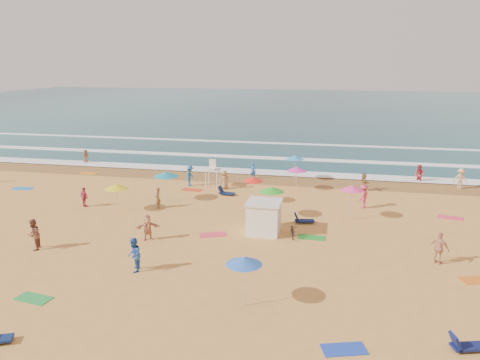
# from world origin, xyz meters

# --- Properties ---
(ground) EXTENTS (220.00, 220.00, 0.00)m
(ground) POSITION_xyz_m (0.00, 0.00, 0.00)
(ground) COLOR gold
(ground) RESTS_ON ground
(ocean) EXTENTS (220.00, 140.00, 0.18)m
(ocean) POSITION_xyz_m (0.00, 84.00, 0.00)
(ocean) COLOR #0C4756
(ocean) RESTS_ON ground
(wet_sand) EXTENTS (220.00, 220.00, 0.00)m
(wet_sand) POSITION_xyz_m (0.00, 12.50, 0.01)
(wet_sand) COLOR olive
(wet_sand) RESTS_ON ground
(surf_foam) EXTENTS (200.00, 18.70, 0.05)m
(surf_foam) POSITION_xyz_m (0.00, 21.32, 0.10)
(surf_foam) COLOR white
(surf_foam) RESTS_ON ground
(cabana) EXTENTS (2.00, 2.00, 2.00)m
(cabana) POSITION_xyz_m (4.60, -1.49, 1.00)
(cabana) COLOR white
(cabana) RESTS_ON ground
(cabana_roof) EXTENTS (2.20, 2.20, 0.12)m
(cabana_roof) POSITION_xyz_m (4.60, -1.49, 2.06)
(cabana_roof) COLOR silver
(cabana_roof) RESTS_ON cabana
(bicycle) EXTENTS (0.77, 1.63, 0.82)m
(bicycle) POSITION_xyz_m (6.50, -1.79, 0.41)
(bicycle) COLOR black
(bicycle) RESTS_ON ground
(lifeguard_stand) EXTENTS (1.20, 1.20, 2.10)m
(lifeguard_stand) POSITION_xyz_m (-1.60, 8.85, 1.05)
(lifeguard_stand) COLOR white
(lifeguard_stand) RESTS_ON ground
(beach_umbrellas) EXTENTS (64.47, 29.03, 0.82)m
(beach_umbrellas) POSITION_xyz_m (-1.81, 0.39, 2.14)
(beach_umbrellas) COLOR gold
(beach_umbrellas) RESTS_ON ground
(loungers) EXTENTS (53.51, 23.20, 0.34)m
(loungers) POSITION_xyz_m (10.44, -3.71, 0.17)
(loungers) COLOR #0E1247
(loungers) RESTS_ON ground
(towels) EXTENTS (44.28, 25.76, 0.03)m
(towels) POSITION_xyz_m (-1.36, -2.10, 0.01)
(towels) COLOR #BE4217
(towels) RESTS_ON ground
(beachgoers) EXTENTS (48.21, 25.12, 2.12)m
(beachgoers) POSITION_xyz_m (1.74, 4.40, 0.84)
(beachgoers) COLOR tan
(beachgoers) RESTS_ON ground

